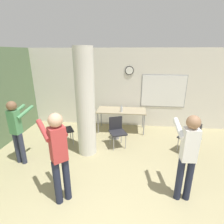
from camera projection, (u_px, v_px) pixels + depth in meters
wall_back at (125, 89)px, 6.34m from camera, size 8.00×0.15×2.80m
support_pillar at (85, 104)px, 4.46m from camera, size 0.49×0.49×2.80m
folding_table at (121, 111)px, 6.04m from camera, size 1.67×0.76×0.76m
bottle_on_table at (122, 109)px, 5.82m from camera, size 0.07×0.07×0.24m
waste_bin at (115, 134)px, 5.64m from camera, size 0.27×0.27×0.32m
chair_mid_room at (191, 137)px, 4.68m from camera, size 0.62×0.62×0.87m
chair_table_front at (117, 130)px, 5.09m from camera, size 0.58×0.58×0.87m
chair_near_pillar at (62, 129)px, 5.16m from camera, size 0.60×0.60×0.87m
person_playing_side at (188, 152)px, 3.06m from camera, size 0.39×0.66×1.69m
person_watching_back at (17, 128)px, 4.16m from camera, size 0.45×0.63×1.61m
person_playing_front at (58, 152)px, 3.01m from camera, size 0.66×0.68×1.75m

